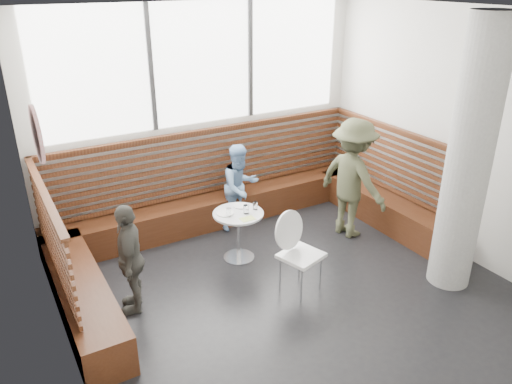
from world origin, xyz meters
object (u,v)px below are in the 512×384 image
concrete_column (469,160)px  child_left (130,258)px  cafe_table (238,226)px  cafe_chair (298,245)px  child_back (240,187)px  adult_man (353,179)px

concrete_column → child_left: (-3.56, 1.42, -0.95)m
concrete_column → child_left: size_ratio=2.46×
cafe_table → cafe_chair: (0.29, -0.95, 0.10)m
cafe_table → concrete_column: bearing=-41.1°
child_back → adult_man: bearing=-46.6°
concrete_column → child_left: bearing=158.3°
concrete_column → cafe_chair: bearing=154.8°
concrete_column → child_left: 3.95m
cafe_chair → child_left: (-1.83, 0.60, 0.07)m
child_left → child_back: bearing=139.5°
child_back → child_left: 2.31m
cafe_table → child_left: child_left is taller
adult_man → cafe_chair: bearing=108.6°
cafe_table → child_back: (0.46, 0.80, 0.16)m
cafe_table → child_left: size_ratio=0.52×
adult_man → child_back: 1.63m
cafe_chair → cafe_table: bearing=90.1°
concrete_column → cafe_table: (-2.02, 1.77, -1.11)m
concrete_column → adult_man: 1.77m
adult_man → concrete_column: bearing=-179.1°
cafe_chair → child_left: bearing=145.1°
adult_man → child_left: (-3.28, -0.17, -0.22)m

